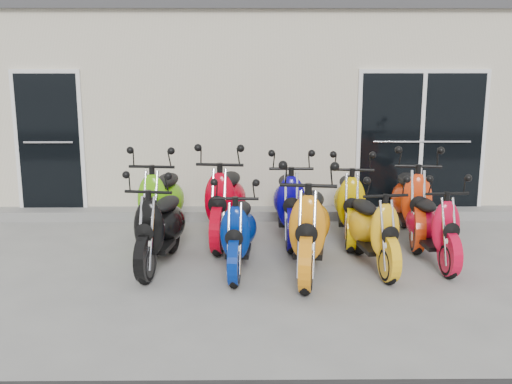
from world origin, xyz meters
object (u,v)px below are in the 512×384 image
scooter_back_blue (289,193)px  scooter_back_yellow (350,193)px  scooter_front_blue (238,222)px  scooter_front_red (434,216)px  scooter_front_orange_a (310,215)px  scooter_front_black (159,216)px  scooter_back_red (225,191)px  scooter_back_extra (412,191)px  scooter_front_orange_b (373,219)px  scooter_back_green (161,192)px

scooter_back_blue → scooter_back_yellow: size_ratio=1.02×
scooter_front_blue → scooter_back_yellow: (1.53, 1.28, 0.05)m
scooter_back_blue → scooter_front_blue: bearing=-117.6°
scooter_front_red → scooter_front_orange_a: bearing=-171.8°
scooter_back_blue → scooter_back_yellow: scooter_back_blue is taller
scooter_front_black → scooter_back_red: 1.31m
scooter_back_red → scooter_back_extra: 2.58m
scooter_front_orange_b → scooter_back_blue: 1.51m
scooter_front_orange_b → scooter_back_blue: (-0.94, 1.18, 0.06)m
scooter_front_blue → scooter_back_extra: 2.68m
scooter_front_orange_a → scooter_front_orange_b: scooter_front_orange_a is taller
scooter_front_blue → scooter_back_green: 1.65m
scooter_front_blue → scooter_back_blue: scooter_back_blue is taller
scooter_back_extra → scooter_front_orange_b: bearing=-117.1°
scooter_front_blue → scooter_back_blue: bearing=65.5°
scooter_front_orange_b → scooter_back_blue: scooter_back_blue is taller
scooter_front_orange_a → scooter_back_red: 1.68m
scooter_front_black → scooter_front_blue: (0.96, -0.14, -0.03)m
scooter_front_orange_b → scooter_back_red: (-1.83, 1.12, 0.10)m
scooter_front_black → scooter_back_yellow: size_ratio=0.97×
scooter_front_blue → scooter_front_orange_b: (1.63, 0.09, 0.00)m
scooter_front_red → scooter_back_extra: scooter_back_extra is taller
scooter_front_black → scooter_back_extra: scooter_back_extra is taller
scooter_front_blue → scooter_back_extra: size_ratio=0.87×
scooter_front_orange_b → scooter_front_orange_a: bearing=-174.1°
scooter_front_orange_a → scooter_back_red: (-1.04, 1.32, -0.01)m
scooter_front_black → scooter_back_blue: bearing=42.7°
scooter_back_red → scooter_back_extra: (2.58, 0.03, -0.02)m
scooter_back_yellow → scooter_back_extra: bearing=2.9°
scooter_front_black → scooter_front_orange_a: 1.82m
scooter_front_orange_b → scooter_back_red: 2.15m
scooter_front_blue → scooter_front_orange_b: 1.63m
scooter_back_green → scooter_back_extra: same height
scooter_front_black → scooter_back_yellow: bearing=33.0°
scooter_back_red → scooter_back_yellow: scooter_back_red is taller
scooter_front_orange_b → scooter_back_blue: bearing=120.4°
scooter_back_red → scooter_front_blue: bearing=-74.2°
scooter_front_red → scooter_back_red: scooter_back_red is taller
scooter_front_orange_a → scooter_front_red: 1.62m
scooter_back_blue → scooter_back_red: bearing=-175.4°
scooter_back_red → scooter_back_extra: size_ratio=1.03×
scooter_front_blue → scooter_front_red: bearing=10.1°
scooter_front_blue → scooter_back_yellow: 2.00m
scooter_front_orange_b → scooter_front_red: (0.78, 0.17, -0.01)m
scooter_front_black → scooter_back_yellow: 2.74m
scooter_back_blue → scooter_front_orange_a: bearing=-82.8°
scooter_front_orange_a → scooter_back_blue: 1.39m
scooter_back_blue → scooter_back_extra: bearing=-0.2°
scooter_back_extra → scooter_back_red: bearing=-173.4°
scooter_back_red → scooter_back_blue: (0.89, 0.06, -0.04)m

